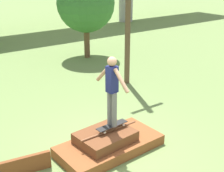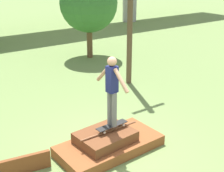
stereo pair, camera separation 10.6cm
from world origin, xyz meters
TOP-DOWN VIEW (x-y plane):
  - ground_plane at (0.00, 0.00)m, footprint 80.00×80.00m
  - scrap_pile at (-0.03, 0.01)m, footprint 2.55×1.32m
  - scrap_plank_loose at (-2.08, 0.35)m, footprint 1.31×0.30m
  - skateboard at (0.10, 0.04)m, footprint 0.84×0.25m
  - skater at (0.10, 0.04)m, footprint 0.23×1.12m
  - tree_mid_back at (3.95, 7.31)m, footprint 2.69×2.69m

SIDE VIEW (x-z plane):
  - ground_plane at x=0.00m, z-range 0.00..0.00m
  - scrap_pile at x=-0.03m, z-range -0.08..0.48m
  - scrap_plank_loose at x=-2.08m, z-range 0.00..0.41m
  - skateboard at x=0.10m, z-range 0.58..0.67m
  - skater at x=0.10m, z-range 0.78..2.46m
  - tree_mid_back at x=3.95m, z-range 0.61..4.53m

